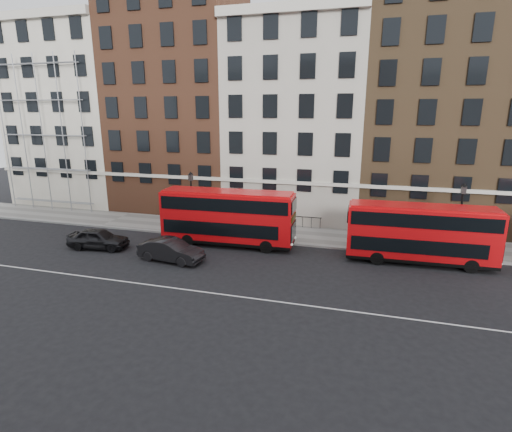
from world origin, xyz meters
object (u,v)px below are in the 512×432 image
(bus_b, at_px, (227,216))
(car_rear, at_px, (98,239))
(bus_c, at_px, (420,233))
(car_front, at_px, (171,250))

(bus_b, distance_m, car_rear, 10.19)
(bus_c, height_order, car_front, bus_c)
(bus_b, bearing_deg, car_front, -123.45)
(bus_c, bearing_deg, bus_b, 178.21)
(car_rear, relative_size, car_front, 0.97)
(bus_b, bearing_deg, car_rear, -161.26)
(bus_b, height_order, car_front, bus_b)
(car_rear, bearing_deg, car_front, -104.12)
(bus_c, distance_m, car_front, 17.58)
(bus_c, height_order, car_rear, bus_c)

